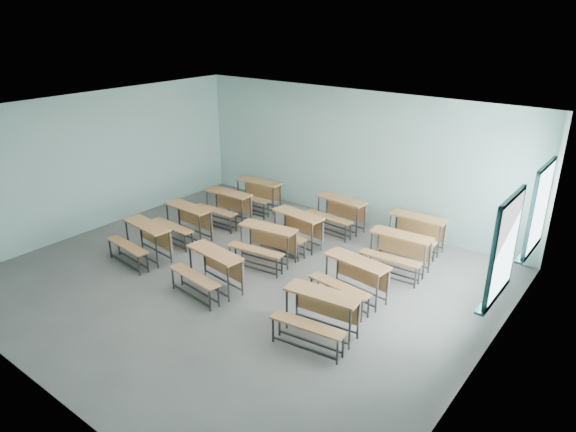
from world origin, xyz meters
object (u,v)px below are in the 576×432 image
object	(u,v)px
desk_unit_r1c1	(265,240)
desk_unit_r1c2	(353,274)
desk_unit_r1c0	(185,218)
desk_unit_r2c2	(398,248)
desk_unit_r3c0	(256,191)
desk_unit_r3c1	(339,210)
desk_unit_r0c1	(211,266)
desk_unit_r0c0	(143,237)
desk_unit_r3c2	(415,229)
desk_unit_r2c1	(295,225)
desk_unit_r0c2	(319,309)
desk_unit_r2c0	(225,203)

from	to	relation	value
desk_unit_r1c1	desk_unit_r1c2	bearing A→B (deg)	-12.23
desk_unit_r1c0	desk_unit_r1c1	distance (m)	2.22
desk_unit_r2c2	desk_unit_r3c0	bearing A→B (deg)	165.39
desk_unit_r2c2	desk_unit_r3c1	size ratio (longest dim) A/B	1.00
desk_unit_r0c1	desk_unit_r2c2	bearing A→B (deg)	56.07
desk_unit_r0c0	desk_unit_r3c2	world-z (taller)	same
desk_unit_r2c1	desk_unit_r3c0	bearing A→B (deg)	156.98
desk_unit_r0c0	desk_unit_r0c2	world-z (taller)	same
desk_unit_r0c1	desk_unit_r3c1	xyz separation A→B (m)	(0.35, 3.84, 0.00)
desk_unit_r1c2	desk_unit_r3c2	world-z (taller)	same
desk_unit_r2c0	desk_unit_r2c1	bearing A→B (deg)	-5.05
desk_unit_r0c0	desk_unit_r2c2	size ratio (longest dim) A/B	1.02
desk_unit_r1c0	desk_unit_r3c0	size ratio (longest dim) A/B	0.97
desk_unit_r1c0	desk_unit_r3c0	world-z (taller)	same
desk_unit_r1c2	desk_unit_r2c1	size ratio (longest dim) A/B	1.00
desk_unit_r1c2	desk_unit_r3c1	bearing A→B (deg)	133.03
desk_unit_r0c1	desk_unit_r2c1	distance (m)	2.46
desk_unit_r0c1	desk_unit_r2c0	size ratio (longest dim) A/B	1.04
desk_unit_r1c2	desk_unit_r3c0	xyz separation A→B (m)	(-4.32, 2.36, 0.00)
desk_unit_r0c2	desk_unit_r2c0	bearing A→B (deg)	143.48
desk_unit_r2c0	desk_unit_r3c2	bearing A→B (deg)	14.71
desk_unit_r0c2	desk_unit_r3c1	distance (m)	4.37
desk_unit_r2c1	desk_unit_r3c2	bearing A→B (deg)	40.11
desk_unit_r1c2	desk_unit_r3c1	xyz separation A→B (m)	(-1.90, 2.53, 0.00)
desk_unit_r0c0	desk_unit_r2c2	world-z (taller)	same
desk_unit_r0c2	desk_unit_r2c2	world-z (taller)	same
desk_unit_r1c0	desk_unit_r0c1	bearing A→B (deg)	-28.90
desk_unit_r1c2	desk_unit_r2c1	xyz separation A→B (m)	(-2.16, 1.15, 0.00)
desk_unit_r0c1	desk_unit_r2c0	world-z (taller)	same
desk_unit_r0c1	desk_unit_r3c2	size ratio (longest dim) A/B	1.05
desk_unit_r1c1	desk_unit_r3c2	size ratio (longest dim) A/B	1.06
desk_unit_r1c0	desk_unit_r2c1	distance (m)	2.52
desk_unit_r1c2	desk_unit_r3c2	distance (m)	2.59
desk_unit_r3c0	desk_unit_r3c1	world-z (taller)	same
desk_unit_r3c0	desk_unit_r3c2	xyz separation A→B (m)	(4.32, 0.24, 0.00)
desk_unit_r1c1	desk_unit_r2c0	world-z (taller)	same
desk_unit_r0c1	desk_unit_r1c1	bearing A→B (deg)	93.99
desk_unit_r1c0	desk_unit_r1c2	world-z (taller)	same
desk_unit_r1c1	desk_unit_r3c0	distance (m)	3.05
desk_unit_r2c1	desk_unit_r0c1	bearing A→B (deg)	-85.72
desk_unit_r2c1	desk_unit_r3c0	size ratio (longest dim) A/B	1.01
desk_unit_r0c1	desk_unit_r3c1	size ratio (longest dim) A/B	1.02
desk_unit_r1c1	desk_unit_r0c0	bearing A→B (deg)	-153.34
desk_unit_r3c2	desk_unit_r0c1	bearing A→B (deg)	-121.90
desk_unit_r0c0	desk_unit_r2c0	xyz separation A→B (m)	(-0.05, 2.50, 0.00)
desk_unit_r1c2	desk_unit_r3c1	world-z (taller)	same
desk_unit_r2c2	desk_unit_r3c0	distance (m)	4.54
desk_unit_r2c1	desk_unit_r3c1	bearing A→B (deg)	85.68
desk_unit_r1c0	desk_unit_r3c2	bearing A→B (deg)	32.82
desk_unit_r0c0	desk_unit_r3c1	bearing A→B (deg)	63.60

